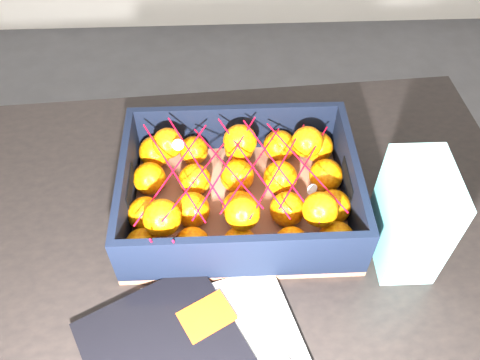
{
  "coord_description": "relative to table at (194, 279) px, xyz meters",
  "views": [
    {
      "loc": [
        0.01,
        -0.55,
        1.45
      ],
      "look_at": [
        0.03,
        -0.05,
        0.86
      ],
      "focal_mm": 36.85,
      "sensor_mm": 36.0,
      "label": 1
    }
  ],
  "objects": [
    {
      "name": "ground",
      "position": [
        0.06,
        0.1,
        -0.65
      ],
      "size": [
        3.5,
        3.5,
        0.0
      ],
      "primitive_type": "plane",
      "color": "#39393B",
      "rests_on": "ground"
    },
    {
      "name": "table",
      "position": [
        0.0,
        0.0,
        0.0
      ],
      "size": [
        1.25,
        0.87,
        0.75
      ],
      "color": "black",
      "rests_on": "ground"
    },
    {
      "name": "produce_crate",
      "position": [
        0.09,
        0.08,
        0.13
      ],
      "size": [
        0.39,
        0.29,
        0.11
      ],
      "color": "brown",
      "rests_on": "table"
    },
    {
      "name": "clementine_heap",
      "position": [
        0.09,
        0.08,
        0.15
      ],
      "size": [
        0.37,
        0.27,
        0.1
      ],
      "color": "orange",
      "rests_on": "produce_crate"
    },
    {
      "name": "mesh_net",
      "position": [
        0.08,
        0.08,
        0.2
      ],
      "size": [
        0.33,
        0.26,
        0.09
      ],
      "color": "red",
      "rests_on": "clementine_heap"
    },
    {
      "name": "retail_carton",
      "position": [
        0.34,
        -0.02,
        0.19
      ],
      "size": [
        0.09,
        0.13,
        0.19
      ],
      "primitive_type": "cube",
      "rotation": [
        0.0,
        0.0,
        -0.01
      ],
      "color": "silver",
      "rests_on": "table"
    }
  ]
}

